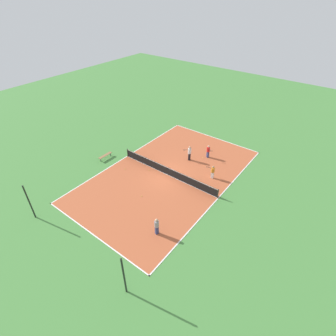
{
  "coord_description": "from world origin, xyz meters",
  "views": [
    {
      "loc": [
        -13.21,
        17.37,
        16.67
      ],
      "look_at": [
        0.0,
        0.0,
        0.9
      ],
      "focal_mm": 28.0,
      "sensor_mm": 36.0,
      "label": 1
    }
  ],
  "objects_px": {
    "player_baseline_gray": "(157,225)",
    "tennis_ball_left_sideline": "(125,169)",
    "tennis_ball_near_net": "(203,158)",
    "player_coach_red": "(208,151)",
    "fence_post_back_left": "(124,276)",
    "player_near_white": "(189,152)",
    "tennis_ball_right_alley": "(142,196)",
    "bench": "(105,156)",
    "fence_post_back_right": "(29,202)",
    "player_center_orange": "(213,171)",
    "tennis_ball_far_baseline": "(149,170)",
    "tennis_net": "(168,171)"
  },
  "relations": [
    {
      "from": "tennis_ball_left_sideline",
      "to": "fence_post_back_right",
      "type": "height_order",
      "value": "fence_post_back_right"
    },
    {
      "from": "fence_post_back_left",
      "to": "bench",
      "type": "bearing_deg",
      "value": -37.09
    },
    {
      "from": "player_baseline_gray",
      "to": "player_coach_red",
      "type": "xyz_separation_m",
      "value": [
        2.42,
        -12.19,
        -0.07
      ]
    },
    {
      "from": "player_coach_red",
      "to": "tennis_ball_right_alley",
      "type": "height_order",
      "value": "player_coach_red"
    },
    {
      "from": "tennis_net",
      "to": "fence_post_back_right",
      "type": "height_order",
      "value": "fence_post_back_right"
    },
    {
      "from": "tennis_net",
      "to": "player_baseline_gray",
      "type": "height_order",
      "value": "player_baseline_gray"
    },
    {
      "from": "player_baseline_gray",
      "to": "fence_post_back_left",
      "type": "bearing_deg",
      "value": -145.79
    },
    {
      "from": "player_near_white",
      "to": "tennis_ball_right_alley",
      "type": "height_order",
      "value": "player_near_white"
    },
    {
      "from": "player_coach_red",
      "to": "tennis_ball_left_sideline",
      "type": "height_order",
      "value": "player_coach_red"
    },
    {
      "from": "tennis_ball_left_sideline",
      "to": "fence_post_back_right",
      "type": "bearing_deg",
      "value": 82.9
    },
    {
      "from": "player_baseline_gray",
      "to": "tennis_ball_left_sideline",
      "type": "bearing_deg",
      "value": 78.01
    },
    {
      "from": "player_near_white",
      "to": "fence_post_back_left",
      "type": "height_order",
      "value": "fence_post_back_left"
    },
    {
      "from": "player_baseline_gray",
      "to": "tennis_ball_near_net",
      "type": "height_order",
      "value": "player_baseline_gray"
    },
    {
      "from": "player_coach_red",
      "to": "fence_post_back_left",
      "type": "xyz_separation_m",
      "value": [
        -3.88,
        17.15,
        0.87
      ]
    },
    {
      "from": "tennis_ball_left_sideline",
      "to": "player_coach_red",
      "type": "bearing_deg",
      "value": -128.12
    },
    {
      "from": "player_near_white",
      "to": "player_center_orange",
      "type": "distance_m",
      "value": 3.95
    },
    {
      "from": "fence_post_back_right",
      "to": "player_baseline_gray",
      "type": "bearing_deg",
      "value": -152.41
    },
    {
      "from": "bench",
      "to": "player_baseline_gray",
      "type": "xyz_separation_m",
      "value": [
        -11.58,
        4.91,
        0.57
      ]
    },
    {
      "from": "fence_post_back_left",
      "to": "player_near_white",
      "type": "bearing_deg",
      "value": -71.09
    },
    {
      "from": "tennis_ball_right_alley",
      "to": "player_near_white",
      "type": "bearing_deg",
      "value": -90.97
    },
    {
      "from": "player_baseline_gray",
      "to": "player_center_orange",
      "type": "distance_m",
      "value": 9.1
    },
    {
      "from": "player_baseline_gray",
      "to": "player_coach_red",
      "type": "relative_size",
      "value": 1.08
    },
    {
      "from": "tennis_net",
      "to": "player_near_white",
      "type": "xyz_separation_m",
      "value": [
        -0.2,
        -3.68,
        0.51
      ]
    },
    {
      "from": "tennis_ball_left_sideline",
      "to": "tennis_ball_near_net",
      "type": "xyz_separation_m",
      "value": [
        -5.52,
        -6.96,
        0.0
      ]
    },
    {
      "from": "player_near_white",
      "to": "tennis_ball_near_net",
      "type": "bearing_deg",
      "value": -169.87
    },
    {
      "from": "player_near_white",
      "to": "tennis_ball_left_sideline",
      "type": "bearing_deg",
      "value": 11.99
    },
    {
      "from": "player_baseline_gray",
      "to": "player_near_white",
      "type": "distance_m",
      "value": 11.1
    },
    {
      "from": "player_baseline_gray",
      "to": "player_center_orange",
      "type": "xyz_separation_m",
      "value": [
        0.1,
        -9.09,
        -0.11
      ]
    },
    {
      "from": "fence_post_back_right",
      "to": "tennis_ball_near_net",
      "type": "bearing_deg",
      "value": -112.02
    },
    {
      "from": "player_center_orange",
      "to": "fence_post_back_left",
      "type": "height_order",
      "value": "fence_post_back_left"
    },
    {
      "from": "player_baseline_gray",
      "to": "player_center_orange",
      "type": "height_order",
      "value": "player_baseline_gray"
    },
    {
      "from": "player_baseline_gray",
      "to": "player_coach_red",
      "type": "height_order",
      "value": "player_baseline_gray"
    },
    {
      "from": "tennis_ball_right_alley",
      "to": "fence_post_back_left",
      "type": "xyz_separation_m",
      "value": [
        -5.4,
        7.52,
        1.71
      ]
    },
    {
      "from": "player_near_white",
      "to": "fence_post_back_right",
      "type": "relative_size",
      "value": 0.5
    },
    {
      "from": "fence_post_back_left",
      "to": "fence_post_back_right",
      "type": "xyz_separation_m",
      "value": [
        10.95,
        0.0,
        0.0
      ]
    },
    {
      "from": "tennis_ball_far_baseline",
      "to": "player_center_orange",
      "type": "bearing_deg",
      "value": -153.39
    },
    {
      "from": "player_baseline_gray",
      "to": "tennis_ball_left_sideline",
      "type": "relative_size",
      "value": 24.25
    },
    {
      "from": "tennis_ball_far_baseline",
      "to": "tennis_ball_right_alley",
      "type": "height_order",
      "value": "same"
    },
    {
      "from": "bench",
      "to": "player_coach_red",
      "type": "distance_m",
      "value": 11.72
    },
    {
      "from": "player_coach_red",
      "to": "tennis_ball_near_net",
      "type": "xyz_separation_m",
      "value": [
        0.34,
        0.51,
        -0.83
      ]
    },
    {
      "from": "tennis_net",
      "to": "player_center_orange",
      "type": "relative_size",
      "value": 7.98
    },
    {
      "from": "tennis_ball_near_net",
      "to": "tennis_net",
      "type": "bearing_deg",
      "value": 75.73
    },
    {
      "from": "tennis_ball_far_baseline",
      "to": "fence_post_back_left",
      "type": "height_order",
      "value": "fence_post_back_left"
    },
    {
      "from": "player_near_white",
      "to": "tennis_ball_far_baseline",
      "type": "relative_size",
      "value": 25.85
    },
    {
      "from": "bench",
      "to": "fence_post_back_left",
      "type": "height_order",
      "value": "fence_post_back_left"
    },
    {
      "from": "bench",
      "to": "tennis_ball_near_net",
      "type": "bearing_deg",
      "value": 127.49
    },
    {
      "from": "player_coach_red",
      "to": "tennis_ball_left_sideline",
      "type": "distance_m",
      "value": 9.53
    },
    {
      "from": "player_baseline_gray",
      "to": "player_near_white",
      "type": "height_order",
      "value": "player_near_white"
    },
    {
      "from": "player_center_orange",
      "to": "fence_post_back_left",
      "type": "bearing_deg",
      "value": 94.71
    },
    {
      "from": "fence_post_back_left",
      "to": "tennis_ball_near_net",
      "type": "bearing_deg",
      "value": -75.78
    }
  ]
}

